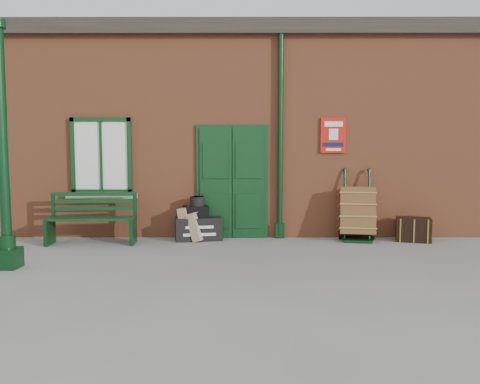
{
  "coord_description": "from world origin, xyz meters",
  "views": [
    {
      "loc": [
        -0.12,
        -7.83,
        1.74
      ],
      "look_at": [
        -0.14,
        0.6,
        1.0
      ],
      "focal_mm": 35.0,
      "sensor_mm": 36.0,
      "label": 1
    }
  ],
  "objects_px": {
    "porter_trolley": "(357,213)",
    "dark_trunk": "(413,229)",
    "bench": "(92,217)",
    "houdini_trunk": "(198,228)"
  },
  "relations": [
    {
      "from": "bench",
      "to": "dark_trunk",
      "type": "relative_size",
      "value": 2.58
    },
    {
      "from": "bench",
      "to": "dark_trunk",
      "type": "distance_m",
      "value": 6.15
    },
    {
      "from": "bench",
      "to": "houdini_trunk",
      "type": "relative_size",
      "value": 1.82
    },
    {
      "from": "porter_trolley",
      "to": "dark_trunk",
      "type": "height_order",
      "value": "porter_trolley"
    },
    {
      "from": "houdini_trunk",
      "to": "dark_trunk",
      "type": "xyz_separation_m",
      "value": [
        4.17,
        -0.14,
        0.0
      ]
    },
    {
      "from": "bench",
      "to": "houdini_trunk",
      "type": "xyz_separation_m",
      "value": [
        1.97,
        0.36,
        -0.28
      ]
    },
    {
      "from": "dark_trunk",
      "to": "bench",
      "type": "bearing_deg",
      "value": -161.93
    },
    {
      "from": "porter_trolley",
      "to": "dark_trunk",
      "type": "distance_m",
      "value": 1.11
    },
    {
      "from": "bench",
      "to": "porter_trolley",
      "type": "distance_m",
      "value": 5.08
    },
    {
      "from": "bench",
      "to": "porter_trolley",
      "type": "bearing_deg",
      "value": 0.75
    }
  ]
}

